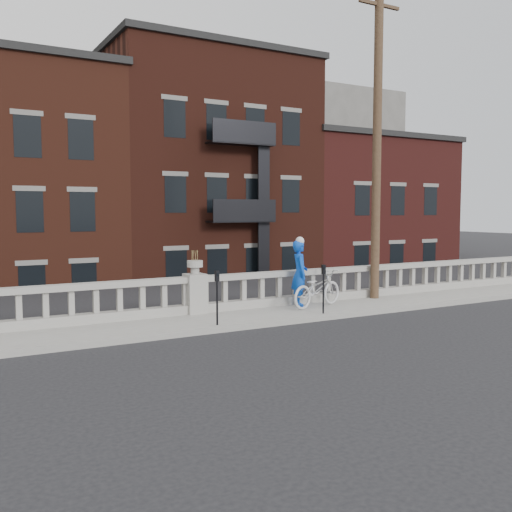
{
  "coord_description": "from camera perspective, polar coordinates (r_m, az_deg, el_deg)",
  "views": [
    {
      "loc": [
        -6.26,
        -10.55,
        3.01
      ],
      "look_at": [
        1.52,
        3.2,
        1.74
      ],
      "focal_mm": 40.0,
      "sensor_mm": 36.0,
      "label": 1
    }
  ],
  "objects": [
    {
      "name": "bicycle",
      "position": [
        17.0,
        6.13,
        -3.25
      ],
      "size": [
        2.2,
        1.28,
        1.09
      ],
      "primitive_type": "imported",
      "rotation": [
        0.0,
        0.0,
        1.86
      ],
      "color": "silver",
      "rests_on": "sidewalk"
    },
    {
      "name": "balustrade",
      "position": [
        15.97,
        -6.1,
        -3.96
      ],
      "size": [
        28.0,
        0.34,
        1.03
      ],
      "color": "gray",
      "rests_on": "sidewalk"
    },
    {
      "name": "utility_pole",
      "position": [
        18.98,
        12.01,
        11.23
      ],
      "size": [
        1.6,
        0.28,
        10.0
      ],
      "color": "#422D1E",
      "rests_on": "sidewalk"
    },
    {
      "name": "cyclist",
      "position": [
        16.98,
        4.39,
        -1.76
      ],
      "size": [
        0.71,
        0.85,
        1.97
      ],
      "primitive_type": "imported",
      "rotation": [
        0.0,
        0.0,
        1.17
      ],
      "color": "blue",
      "rests_on": "sidewalk"
    },
    {
      "name": "parking_meter_d",
      "position": [
        14.22,
        -3.92,
        -3.56
      ],
      "size": [
        0.1,
        0.09,
        1.36
      ],
      "color": "black",
      "rests_on": "sidewalk"
    },
    {
      "name": "sidewalk",
      "position": [
        15.21,
        -4.65,
        -6.54
      ],
      "size": [
        32.0,
        2.2,
        0.15
      ],
      "primitive_type": "cube",
      "color": "gray",
      "rests_on": "ground"
    },
    {
      "name": "parking_meter_e",
      "position": [
        15.89,
        6.76,
        -2.72
      ],
      "size": [
        0.1,
        0.09,
        1.36
      ],
      "color": "black",
      "rests_on": "sidewalk"
    },
    {
      "name": "planter_pedestal",
      "position": [
        15.94,
        -6.11,
        -3.29
      ],
      "size": [
        0.55,
        0.55,
        1.76
      ],
      "color": "gray",
      "rests_on": "sidewalk"
    },
    {
      "name": "ground",
      "position": [
        12.63,
        1.16,
        -9.19
      ],
      "size": [
        120.0,
        120.0,
        0.0
      ],
      "primitive_type": "plane",
      "color": "black",
      "rests_on": "ground"
    },
    {
      "name": "lower_level",
      "position": [
        34.28,
        -18.08,
        3.73
      ],
      "size": [
        80.0,
        44.0,
        20.8
      ],
      "color": "#605E59",
      "rests_on": "ground"
    }
  ]
}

